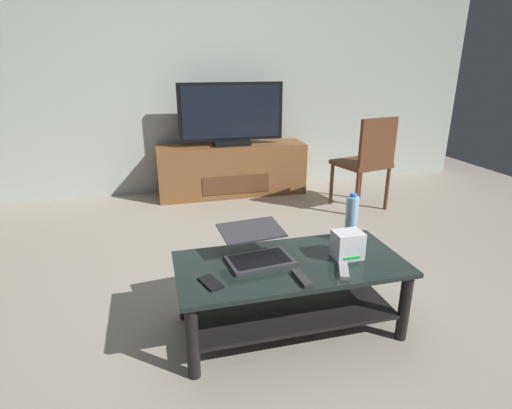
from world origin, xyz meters
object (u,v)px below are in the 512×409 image
object	(u,v)px
coffee_table	(290,283)
router_box	(348,245)
soundbar_remote	(302,278)
television	(231,116)
dining_chair	(367,159)
tv_remote	(344,270)
laptop	(256,248)
media_cabinet	(232,170)
water_bottle_near	(351,219)
cell_phone	(211,283)

from	to	relation	value
coffee_table	router_box	bearing A→B (deg)	-3.97
soundbar_remote	television	bearing A→B (deg)	82.29
television	dining_chair	xyz separation A→B (m)	(1.15, -0.79, -0.35)
tv_remote	soundbar_remote	world-z (taller)	same
router_box	dining_chair	bearing A→B (deg)	57.91
television	router_box	world-z (taller)	television
laptop	coffee_table	bearing A→B (deg)	-29.63
media_cabinet	dining_chair	size ratio (longest dim) A/B	1.74
media_cabinet	water_bottle_near	size ratio (longest dim) A/B	5.50
television	coffee_table	bearing A→B (deg)	-94.28
media_cabinet	coffee_table	bearing A→B (deg)	-94.24
cell_phone	tv_remote	xyz separation A→B (m)	(0.65, -0.06, 0.01)
water_bottle_near	tv_remote	xyz separation A→B (m)	(-0.20, -0.33, -0.13)
coffee_table	television	size ratio (longest dim) A/B	1.08
coffee_table	tv_remote	world-z (taller)	tv_remote
laptop	tv_remote	bearing A→B (deg)	-34.53
media_cabinet	router_box	distance (m)	2.46
dining_chair	tv_remote	distance (m)	2.11
media_cabinet	dining_chair	xyz separation A→B (m)	(1.15, -0.81, 0.23)
coffee_table	laptop	world-z (taller)	laptop
laptop	television	bearing A→B (deg)	81.64
coffee_table	water_bottle_near	xyz separation A→B (m)	(0.42, 0.17, 0.26)
laptop	tv_remote	xyz separation A→B (m)	(0.38, -0.26, -0.05)
media_cabinet	soundbar_remote	world-z (taller)	media_cabinet
water_bottle_near	tv_remote	bearing A→B (deg)	-121.25
cell_phone	soundbar_remote	bearing A→B (deg)	-29.36
television	soundbar_remote	size ratio (longest dim) A/B	6.83
laptop	water_bottle_near	distance (m)	0.59
tv_remote	soundbar_remote	xyz separation A→B (m)	(-0.23, -0.02, 0.00)
dining_chair	coffee_table	bearing A→B (deg)	-129.53
television	dining_chair	distance (m)	1.44
router_box	cell_phone	size ratio (longest dim) A/B	1.07
laptop	water_bottle_near	world-z (taller)	water_bottle_near
water_bottle_near	tv_remote	world-z (taller)	water_bottle_near
laptop	water_bottle_near	bearing A→B (deg)	7.31
router_box	cell_phone	xyz separation A→B (m)	(-0.74, -0.09, -0.07)
router_box	media_cabinet	bearing A→B (deg)	92.97
tv_remote	water_bottle_near	bearing A→B (deg)	81.46
dining_chair	cell_phone	size ratio (longest dim) A/B	6.47
media_cabinet	laptop	world-z (taller)	laptop
coffee_table	soundbar_remote	xyz separation A→B (m)	(-0.01, -0.19, 0.14)
media_cabinet	television	bearing A→B (deg)	-90.00
television	laptop	world-z (taller)	television
dining_chair	soundbar_remote	size ratio (longest dim) A/B	5.66
television	cell_phone	bearing A→B (deg)	-103.71
water_bottle_near	laptop	bearing A→B (deg)	-172.69
coffee_table	media_cabinet	distance (m)	2.43
media_cabinet	soundbar_remote	distance (m)	2.62
cell_phone	laptop	bearing A→B (deg)	17.20
laptop	router_box	bearing A→B (deg)	-13.52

